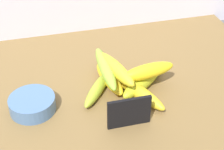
{
  "coord_description": "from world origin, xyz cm",
  "views": [
    {
      "loc": [
        -15.26,
        -73.33,
        65.39
      ],
      "look_at": [
        4.35,
        2.44,
        8.0
      ],
      "focal_mm": 56.4,
      "sensor_mm": 36.0,
      "label": 1
    }
  ],
  "objects": [
    {
      "name": "banana_2",
      "position": [
        14.0,
        4.23,
        4.62
      ],
      "size": [
        17.19,
        9.75,
        3.23
      ],
      "primitive_type": "ellipsoid",
      "rotation": [
        0.0,
        0.0,
        0.4
      ],
      "color": "gold",
      "rests_on": "counter_top"
    },
    {
      "name": "fruit_bowl",
      "position": [
        -18.0,
        -0.73,
        4.97
      ],
      "size": [
        12.11,
        12.11,
        3.93
      ],
      "primitive_type": "cylinder",
      "color": "#4A6E9B",
      "rests_on": "counter_top"
    },
    {
      "name": "banana_6",
      "position": [
        5.7,
        3.68,
        9.02
      ],
      "size": [
        8.89,
        18.46,
        3.97
      ],
      "primitive_type": "ellipsoid",
      "rotation": [
        0.0,
        0.0,
        1.86
      ],
      "color": "yellow",
      "rests_on": "banana_3"
    },
    {
      "name": "banana_4",
      "position": [
        12.82,
        0.89,
        5.1
      ],
      "size": [
        16.54,
        13.95,
        4.21
      ],
      "primitive_type": "ellipsoid",
      "rotation": [
        0.0,
        0.0,
        0.65
      ],
      "color": "gold",
      "rests_on": "counter_top"
    },
    {
      "name": "counter_top",
      "position": [
        0.0,
        0.0,
        1.5
      ],
      "size": [
        110.0,
        76.0,
        3.0
      ],
      "primitive_type": "cube",
      "color": "brown",
      "rests_on": "ground"
    },
    {
      "name": "banana_1",
      "position": [
        10.41,
        -2.56,
        4.91
      ],
      "size": [
        12.01,
        19.53,
        3.82
      ],
      "primitive_type": "ellipsoid",
      "rotation": [
        0.0,
        0.0,
        5.16
      ],
      "color": "gold",
      "rests_on": "counter_top"
    },
    {
      "name": "banana_3",
      "position": [
        4.21,
        4.95,
        5.02
      ],
      "size": [
        6.86,
        16.49,
        4.03
      ],
      "primitive_type": "ellipsoid",
      "rotation": [
        0.0,
        0.0,
        1.75
      ],
      "color": "yellow",
      "rests_on": "counter_top"
    },
    {
      "name": "banana_0",
      "position": [
        -0.32,
        1.68,
        4.62
      ],
      "size": [
        12.16,
        15.62,
        3.24
      ],
      "primitive_type": "ellipsoid",
      "rotation": [
        0.0,
        0.0,
        4.11
      ],
      "color": "#9FB52F",
      "rests_on": "counter_top"
    },
    {
      "name": "banana_7",
      "position": [
        13.92,
        -0.42,
        9.28
      ],
      "size": [
        16.18,
        6.51,
        4.13
      ],
      "primitive_type": "ellipsoid",
      "rotation": [
        0.0,
        0.0,
        0.15
      ],
      "color": "yellow",
      "rests_on": "banana_4"
    },
    {
      "name": "chalkboard_sign",
      "position": [
        4.81,
        -12.48,
        6.86
      ],
      "size": [
        11.0,
        1.8,
        8.4
      ],
      "color": "black",
      "rests_on": "counter_top"
    },
    {
      "name": "banana_5",
      "position": [
        3.13,
        5.12,
        8.75
      ],
      "size": [
        3.47,
        20.73,
        3.43
      ],
      "primitive_type": "ellipsoid",
      "rotation": [
        0.0,
        0.0,
        1.57
      ],
      "color": "#8FB837",
      "rests_on": "banana_3"
    }
  ]
}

